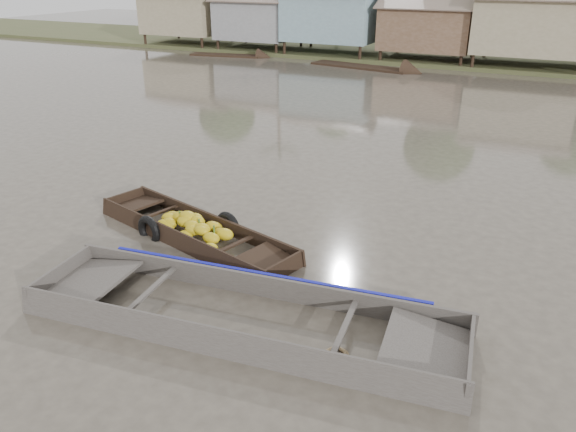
% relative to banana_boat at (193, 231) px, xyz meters
% --- Properties ---
extents(ground, '(120.00, 120.00, 0.00)m').
position_rel_banana_boat_xyz_m(ground, '(2.37, -0.51, -0.15)').
color(ground, '#4B4439').
rests_on(ground, ground).
extents(riverbank, '(120.00, 12.47, 10.22)m').
position_rel_banana_boat_xyz_m(riverbank, '(5.40, 31.35, 2.92)').
color(riverbank, '#384723').
rests_on(riverbank, ground).
extents(banana_boat, '(5.93, 2.84, 0.79)m').
position_rel_banana_boat_xyz_m(banana_boat, '(0.00, 0.00, 0.00)').
color(banana_boat, black).
rests_on(banana_boat, ground).
extents(viewer_boat, '(8.16, 3.04, 0.64)m').
position_rel_banana_boat_xyz_m(viewer_boat, '(2.88, -2.53, -0.08)').
color(viewer_boat, '#3F3A35').
rests_on(viewer_boat, ground).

